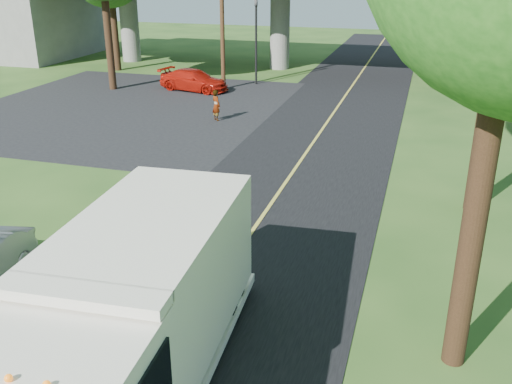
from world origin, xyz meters
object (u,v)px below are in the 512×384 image
at_px(traffic_signal, 256,33).
at_px(utility_pole, 222,11).
at_px(red_sedan, 194,80).
at_px(pedestrian, 216,105).
at_px(step_van, 137,306).

bearing_deg(traffic_signal, utility_pole, -126.87).
xyz_separation_m(utility_pole, red_sedan, (-1.57, -0.93, -3.96)).
bearing_deg(red_sedan, traffic_signal, -35.13).
bearing_deg(pedestrian, step_van, 146.57).
height_order(utility_pole, step_van, utility_pole).
bearing_deg(utility_pole, pedestrian, -73.11).
distance_m(traffic_signal, pedestrian, 9.48).
relative_size(red_sedan, pedestrian, 2.85).
height_order(red_sedan, pedestrian, pedestrian).
height_order(traffic_signal, utility_pole, utility_pole).
bearing_deg(step_van, pedestrian, 102.29).
height_order(utility_pole, pedestrian, utility_pole).
height_order(traffic_signal, step_van, traffic_signal).
xyz_separation_m(step_van, pedestrian, (-5.22, 18.17, -0.90)).
relative_size(utility_pole, pedestrian, 5.88).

